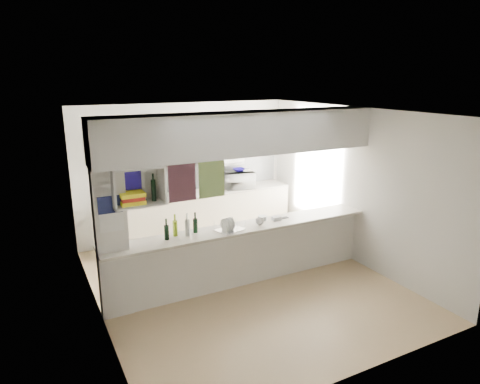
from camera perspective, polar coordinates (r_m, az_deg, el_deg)
floor at (r=6.72m, az=0.42°, el=-12.03°), size 4.80×4.80×0.00m
ceiling at (r=6.00m, az=0.47°, el=10.67°), size 4.80×4.80×0.00m
wall_back at (r=8.36m, az=-7.29°, el=2.82°), size 4.20×0.00×4.20m
wall_left at (r=5.61m, az=-18.92°, el=-4.07°), size 0.00×4.80×4.80m
wall_right at (r=7.42m, az=14.93°, el=0.84°), size 0.00×4.80×4.80m
servery_partition at (r=6.06m, az=-1.00°, el=1.71°), size 4.20×0.50×2.60m
cubby_shelf at (r=5.53m, az=-13.74°, el=0.49°), size 0.65×0.35×0.50m
kitchen_run at (r=8.30m, az=-5.51°, el=-0.61°), size 3.60×0.63×2.24m
microwave at (r=8.49m, az=-0.18°, el=1.63°), size 0.65×0.50×0.33m
bowl at (r=8.49m, az=-0.16°, el=2.97°), size 0.23×0.23×0.06m
dish_rack at (r=6.18m, az=-1.40°, el=-4.42°), size 0.44×0.38×0.20m
cup at (r=6.37m, az=2.65°, el=-3.95°), size 0.17×0.17×0.10m
wine_bottles at (r=6.00m, az=-7.83°, el=-4.77°), size 0.52×0.15×0.33m
plastic_tubs at (r=6.63m, az=3.83°, el=-3.50°), size 0.49×0.22×0.07m
utensil_jar at (r=8.00m, az=-11.17°, el=-0.15°), size 0.11×0.11×0.15m
knife_block at (r=8.15m, az=-8.18°, el=0.44°), size 0.12×0.11×0.20m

